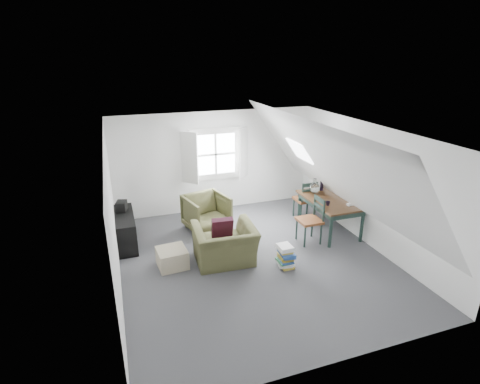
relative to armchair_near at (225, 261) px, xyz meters
name	(u,v)px	position (x,y,z in m)	size (l,w,h in m)	color
floor	(254,260)	(0.56, -0.14, 0.00)	(5.50, 5.50, 0.00)	#454549
ceiling	(256,133)	(0.56, -0.14, 2.50)	(5.50, 5.50, 0.00)	white
wall_back	(215,162)	(0.56, 2.61, 1.25)	(5.00, 5.00, 0.00)	white
wall_front	(340,282)	(0.56, -2.89, 1.25)	(5.00, 5.00, 0.00)	white
wall_left	(113,219)	(-1.94, -0.14, 1.25)	(5.50, 5.50, 0.00)	white
wall_right	(370,186)	(3.06, -0.14, 1.25)	(5.50, 5.50, 0.00)	white
slope_left	(169,183)	(-0.99, -0.14, 1.78)	(5.50, 5.50, 0.00)	white
slope_right	(331,165)	(2.11, -0.14, 1.78)	(5.50, 5.50, 0.00)	white
dormer_window	(216,155)	(0.56, 2.53, 1.45)	(1.71, 0.35, 1.30)	white
skylight	(299,151)	(2.11, 1.16, 1.75)	(0.55, 0.75, 0.04)	white
armchair_near	(225,261)	(0.00, 0.00, 0.00)	(1.14, 1.00, 0.74)	#494A2A
armchair_far	(207,229)	(0.02, 1.48, 0.00)	(0.88, 0.90, 0.82)	#494A2A
throw_pillow	(222,227)	(0.00, 0.15, 0.66)	(0.41, 0.12, 0.41)	#3A1020
ottoman	(172,258)	(-0.99, 0.17, 0.18)	(0.53, 0.53, 0.35)	tan
dining_table	(330,203)	(2.60, 0.53, 0.67)	(0.92, 1.54, 0.77)	#341F10
demijohn	(314,187)	(2.45, 0.98, 0.91)	(0.24, 0.24, 0.34)	silver
vase_twigs	(322,185)	(2.70, 1.08, 0.91)	(0.08, 0.09, 0.64)	black
cup	(328,205)	(2.35, 0.23, 0.77)	(0.10, 0.10, 0.09)	black
paper_box	(350,204)	(2.80, 0.08, 0.79)	(0.12, 0.08, 0.04)	white
dining_chair_far	(305,199)	(2.41, 1.28, 0.51)	(0.46, 0.46, 0.98)	brown
dining_chair_near	(311,219)	(1.96, 0.19, 0.51)	(0.46, 0.46, 0.99)	brown
media_shelf	(125,232)	(-1.77, 1.33, 0.30)	(0.43, 1.29, 0.66)	black
electronics_box	(122,206)	(-1.77, 1.63, 0.76)	(0.20, 0.28, 0.22)	black
magazine_stack	(286,256)	(1.03, -0.54, 0.22)	(0.32, 0.39, 0.43)	#B29933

